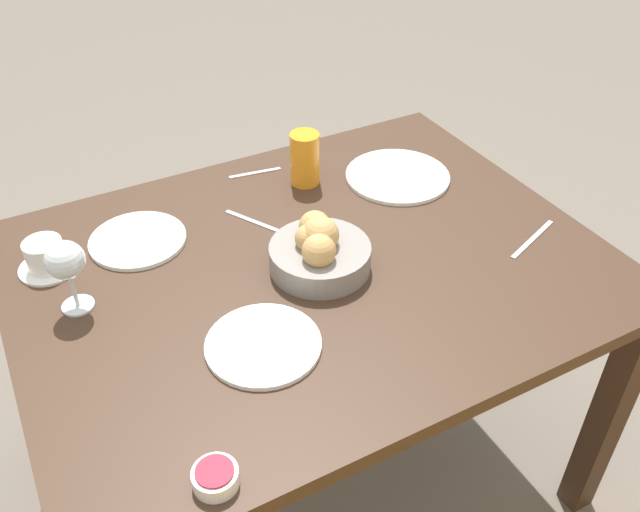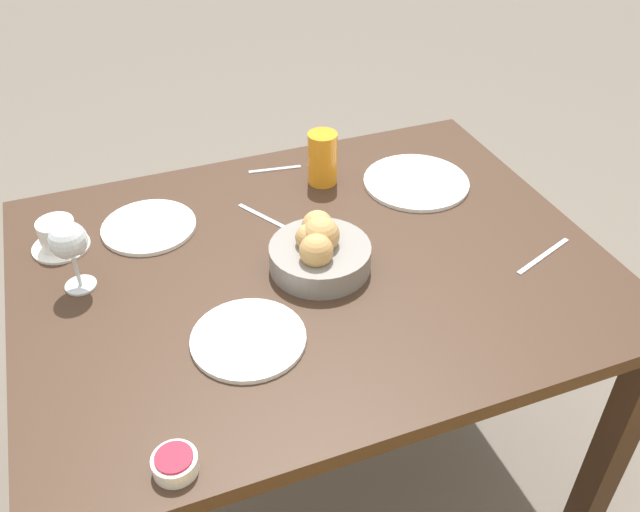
# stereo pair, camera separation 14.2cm
# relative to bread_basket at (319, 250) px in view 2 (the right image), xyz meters

# --- Properties ---
(ground_plane) EXTENTS (10.00, 10.00, 0.00)m
(ground_plane) POSITION_rel_bread_basket_xyz_m (0.01, -0.03, -0.77)
(ground_plane) COLOR #6B6056
(dining_table) EXTENTS (1.24, 0.96, 0.73)m
(dining_table) POSITION_rel_bread_basket_xyz_m (0.01, -0.03, -0.14)
(dining_table) COLOR #3D281C
(dining_table) RESTS_ON ground_plane
(bread_basket) EXTENTS (0.21, 0.21, 0.12)m
(bread_basket) POSITION_rel_bread_basket_xyz_m (0.00, 0.00, 0.00)
(bread_basket) COLOR gray
(bread_basket) RESTS_ON dining_table
(plate_near_left) EXTENTS (0.26, 0.26, 0.01)m
(plate_near_left) POSITION_rel_bread_basket_xyz_m (-0.35, -0.22, -0.04)
(plate_near_left) COLOR white
(plate_near_left) RESTS_ON dining_table
(plate_near_right) EXTENTS (0.21, 0.21, 0.01)m
(plate_near_right) POSITION_rel_bread_basket_xyz_m (0.31, -0.27, -0.04)
(plate_near_right) COLOR white
(plate_near_right) RESTS_ON dining_table
(plate_far_center) EXTENTS (0.22, 0.22, 0.01)m
(plate_far_center) POSITION_rel_bread_basket_xyz_m (0.20, 0.16, -0.04)
(plate_far_center) COLOR white
(plate_far_center) RESTS_ON dining_table
(juice_glass) EXTENTS (0.07, 0.07, 0.13)m
(juice_glass) POSITION_rel_bread_basket_xyz_m (-0.13, -0.32, 0.02)
(juice_glass) COLOR orange
(juice_glass) RESTS_ON dining_table
(wine_glass) EXTENTS (0.08, 0.08, 0.16)m
(wine_glass) POSITION_rel_bread_basket_xyz_m (0.48, -0.11, 0.07)
(wine_glass) COLOR silver
(wine_glass) RESTS_ON dining_table
(coffee_cup) EXTENTS (0.13, 0.13, 0.07)m
(coffee_cup) POSITION_rel_bread_basket_xyz_m (0.51, -0.27, -0.01)
(coffee_cup) COLOR white
(coffee_cup) RESTS_ON dining_table
(jam_bowl_berry) EXTENTS (0.07, 0.07, 0.03)m
(jam_bowl_berry) POSITION_rel_bread_basket_xyz_m (0.38, 0.39, -0.03)
(jam_bowl_berry) COLOR white
(jam_bowl_berry) RESTS_ON dining_table
(fork_silver) EXTENTS (0.10, 0.16, 0.00)m
(fork_silver) POSITION_rel_bread_basket_xyz_m (0.05, -0.21, -0.04)
(fork_silver) COLOR #B7B7BC
(fork_silver) RESTS_ON dining_table
(knife_silver) EXTENTS (0.17, 0.07, 0.00)m
(knife_silver) POSITION_rel_bread_basket_xyz_m (-0.47, 0.14, -0.04)
(knife_silver) COLOR #B7B7BC
(knife_silver) RESTS_ON dining_table
(spoon_coffee) EXTENTS (0.14, 0.03, 0.00)m
(spoon_coffee) POSITION_rel_bread_basket_xyz_m (-0.04, -0.42, -0.04)
(spoon_coffee) COLOR #B7B7BC
(spoon_coffee) RESTS_ON dining_table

